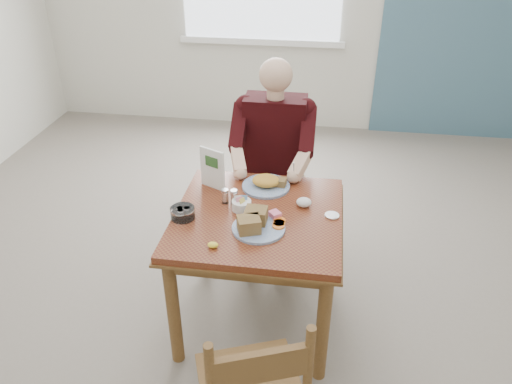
% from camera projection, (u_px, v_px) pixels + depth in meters
% --- Properties ---
extents(floor, '(6.00, 6.00, 0.00)m').
position_uv_depth(floor, '(258.00, 315.00, 3.08)').
color(floor, '#72685D').
rests_on(floor, ground).
extents(lemon_wedge, '(0.06, 0.05, 0.03)m').
position_uv_depth(lemon_wedge, '(213.00, 245.00, 2.43)').
color(lemon_wedge, yellow).
rests_on(lemon_wedge, table).
extents(napkin, '(0.10, 0.09, 0.05)m').
position_uv_depth(napkin, '(304.00, 202.00, 2.75)').
color(napkin, white).
rests_on(napkin, table).
extents(metal_dish, '(0.09, 0.09, 0.01)m').
position_uv_depth(metal_dish, '(332.00, 216.00, 2.67)').
color(metal_dish, silver).
rests_on(metal_dish, table).
extents(table, '(0.92, 0.92, 0.75)m').
position_uv_depth(table, '(258.00, 231.00, 2.75)').
color(table, brown).
rests_on(table, ground).
extents(chair_far, '(0.42, 0.42, 0.95)m').
position_uv_depth(chair_far, '(274.00, 185.00, 3.51)').
color(chair_far, brown).
rests_on(chair_far, ground).
extents(diner, '(0.53, 0.56, 1.39)m').
position_uv_depth(diner, '(274.00, 148.00, 3.26)').
color(diner, gray).
rests_on(diner, chair_far).
extents(near_plate, '(0.33, 0.33, 0.09)m').
position_uv_depth(near_plate, '(256.00, 223.00, 2.56)').
color(near_plate, white).
rests_on(near_plate, table).
extents(far_plate, '(0.31, 0.31, 0.08)m').
position_uv_depth(far_plate, '(267.00, 183.00, 2.93)').
color(far_plate, white).
rests_on(far_plate, table).
extents(caddy, '(0.14, 0.14, 0.08)m').
position_uv_depth(caddy, '(242.00, 205.00, 2.72)').
color(caddy, white).
rests_on(caddy, table).
extents(shakers, '(0.09, 0.04, 0.09)m').
position_uv_depth(shakers, '(230.00, 196.00, 2.77)').
color(shakers, white).
rests_on(shakers, table).
extents(creamer, '(0.16, 0.16, 0.06)m').
position_uv_depth(creamer, '(183.00, 213.00, 2.65)').
color(creamer, white).
rests_on(creamer, table).
extents(menu, '(0.16, 0.08, 0.25)m').
position_uv_depth(menu, '(212.00, 169.00, 2.88)').
color(menu, white).
rests_on(menu, table).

